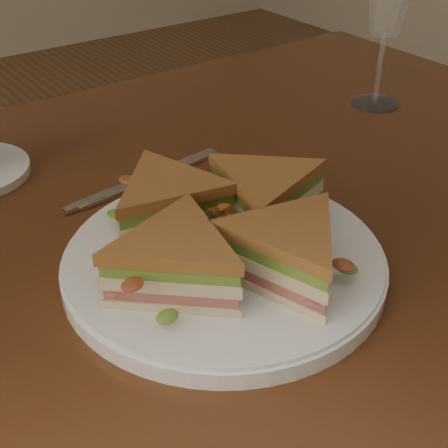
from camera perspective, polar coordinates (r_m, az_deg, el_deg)
name	(u,v)px	position (r m, az deg, el deg)	size (l,w,h in m)	color
table	(206,280)	(0.73, -1.63, -5.12)	(1.20, 0.80, 0.75)	#35190C
plate	(224,262)	(0.58, 0.00, -3.49)	(0.30, 0.30, 0.02)	white
sandwich_wedges	(224,229)	(0.56, 0.00, -0.43)	(0.29, 0.29, 0.06)	beige
crisps_mound	(224,232)	(0.56, 0.00, -0.77)	(0.09, 0.09, 0.05)	#B55217
spoon	(178,181)	(0.72, -4.20, 3.94)	(0.18, 0.06, 0.01)	silver
knife	(141,182)	(0.73, -7.64, 3.84)	(0.21, 0.04, 0.00)	silver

